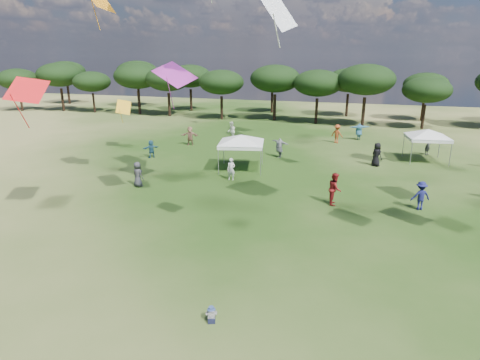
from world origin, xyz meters
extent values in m
cylinder|color=black|center=(-49.10, 43.01, 1.55)|extent=(0.35, 0.35, 3.09)
ellipsoid|color=black|center=(-49.10, 43.01, 4.95)|extent=(6.01, 6.01, 3.24)
cylinder|color=black|center=(-42.82, 45.10, 1.76)|extent=(0.40, 0.40, 3.51)
ellipsoid|color=black|center=(-42.82, 45.10, 5.62)|extent=(6.82, 6.82, 3.68)
cylinder|color=black|center=(-36.96, 45.10, 1.46)|extent=(0.33, 0.33, 2.92)
ellipsoid|color=black|center=(-36.96, 45.10, 4.67)|extent=(5.67, 5.67, 3.06)
cylinder|color=black|center=(-29.06, 45.29, 1.75)|extent=(0.40, 0.40, 3.49)
ellipsoid|color=black|center=(-29.06, 45.29, 5.59)|extent=(6.79, 6.79, 3.66)
cylinder|color=black|center=(-23.92, 45.02, 1.66)|extent=(0.38, 0.38, 3.32)
ellipsoid|color=black|center=(-23.92, 45.02, 5.31)|extent=(6.44, 6.44, 3.47)
cylinder|color=black|center=(-15.51, 44.30, 1.57)|extent=(0.36, 0.36, 3.14)
ellipsoid|color=black|center=(-15.51, 44.30, 5.03)|extent=(6.11, 6.11, 3.29)
cylinder|color=black|center=(-8.39, 45.81, 1.73)|extent=(0.40, 0.40, 3.46)
ellipsoid|color=black|center=(-8.39, 45.81, 5.54)|extent=(6.73, 6.73, 3.63)
cylinder|color=black|center=(-2.58, 44.63, 1.61)|extent=(0.37, 0.37, 3.21)
ellipsoid|color=black|center=(-2.58, 44.63, 5.14)|extent=(6.24, 6.24, 3.36)
cylinder|color=black|center=(3.26, 44.18, 1.78)|extent=(0.41, 0.41, 3.56)
ellipsoid|color=black|center=(3.26, 44.18, 5.69)|extent=(6.91, 6.91, 3.73)
cylinder|color=black|center=(10.19, 44.51, 1.44)|extent=(0.33, 0.33, 2.88)
ellipsoid|color=black|center=(10.19, 44.51, 4.61)|extent=(5.60, 5.60, 3.02)
cylinder|color=black|center=(-48.93, 53.79, 1.78)|extent=(0.41, 0.41, 3.56)
ellipsoid|color=black|center=(-48.93, 53.79, 5.70)|extent=(6.92, 6.92, 3.73)
cylinder|color=black|center=(-34.09, 53.56, 1.81)|extent=(0.41, 0.41, 3.62)
ellipsoid|color=black|center=(-34.09, 53.56, 5.80)|extent=(7.03, 7.03, 3.79)
cylinder|color=black|center=(-23.40, 51.57, 1.68)|extent=(0.39, 0.39, 3.37)
ellipsoid|color=black|center=(-23.40, 51.57, 5.39)|extent=(6.54, 6.54, 3.53)
cylinder|color=black|center=(-10.52, 53.31, 1.56)|extent=(0.36, 0.36, 3.11)
ellipsoid|color=black|center=(-10.52, 53.31, 4.98)|extent=(6.05, 6.05, 3.26)
cylinder|color=black|center=(0.83, 52.52, 1.60)|extent=(0.37, 0.37, 3.20)
ellipsoid|color=black|center=(0.83, 52.52, 5.12)|extent=(6.21, 6.21, 3.35)
cylinder|color=black|center=(10.82, 51.34, 1.50)|extent=(0.34, 0.34, 2.99)
ellipsoid|color=black|center=(10.82, 51.34, 4.79)|extent=(5.81, 5.81, 3.13)
cylinder|color=gray|center=(-6.42, 18.74, 1.02)|extent=(0.06, 0.06, 2.04)
cylinder|color=gray|center=(-3.37, 19.41, 1.02)|extent=(0.06, 0.06, 2.04)
cylinder|color=gray|center=(-7.09, 21.80, 1.02)|extent=(0.06, 0.06, 2.04)
cylinder|color=gray|center=(-4.04, 22.47, 1.02)|extent=(0.06, 0.06, 2.04)
cube|color=white|center=(-5.23, 20.61, 1.99)|extent=(3.92, 3.92, 0.25)
pyramid|color=white|center=(-5.23, 20.61, 2.72)|extent=(6.54, 6.54, 0.60)
cylinder|color=gray|center=(7.40, 25.98, 1.01)|extent=(0.06, 0.06, 2.02)
cylinder|color=gray|center=(10.33, 26.38, 1.01)|extent=(0.06, 0.06, 2.02)
cylinder|color=gray|center=(7.00, 28.91, 1.01)|extent=(0.06, 0.06, 2.02)
cylinder|color=gray|center=(9.93, 29.30, 1.01)|extent=(0.06, 0.06, 2.02)
cube|color=white|center=(8.66, 27.64, 1.97)|extent=(3.50, 3.50, 0.25)
pyramid|color=white|center=(8.66, 27.64, 2.70)|extent=(6.28, 6.28, 0.60)
cube|color=#161A33|center=(-0.55, 2.41, 0.09)|extent=(0.31, 0.31, 0.19)
cube|color=#161A33|center=(-0.69, 2.55, 0.05)|extent=(0.16, 0.24, 0.10)
cube|color=#161A33|center=(-0.53, 2.61, 0.05)|extent=(0.16, 0.24, 0.10)
cube|color=white|center=(-0.55, 2.41, 0.30)|extent=(0.27, 0.24, 0.24)
cylinder|color=white|center=(-0.71, 2.42, 0.30)|extent=(0.16, 0.24, 0.15)
cylinder|color=white|center=(-0.43, 2.53, 0.30)|extent=(0.16, 0.24, 0.15)
sphere|color=#E0B293|center=(-0.55, 2.41, 0.46)|extent=(0.16, 0.16, 0.16)
cone|color=#4560A2|center=(-0.55, 2.41, 0.50)|extent=(0.27, 0.27, 0.03)
cylinder|color=#4560A2|center=(-0.55, 2.41, 0.54)|extent=(0.18, 0.18, 0.07)
imported|color=white|center=(-5.08, 17.73, 0.79)|extent=(0.60, 0.41, 1.58)
imported|color=#996853|center=(-12.69, 27.52, 0.92)|extent=(1.77, 0.79, 1.85)
imported|color=#2A2C2F|center=(9.15, 30.17, 0.89)|extent=(0.69, 0.78, 1.79)
imported|color=silver|center=(-9.57, 30.99, 0.96)|extent=(1.07, 1.17, 1.93)
imported|color=#57575D|center=(-3.22, 25.17, 0.85)|extent=(2.00, 1.76, 1.71)
imported|color=maroon|center=(2.33, 14.95, 0.96)|extent=(0.80, 0.99, 1.92)
imported|color=#9E3F1A|center=(1.04, 32.88, 0.94)|extent=(1.39, 1.12, 1.88)
imported|color=#35343A|center=(-10.55, 14.38, 0.85)|extent=(0.96, 0.78, 1.70)
imported|color=black|center=(4.76, 24.79, 0.95)|extent=(1.08, 1.08, 1.89)
imported|color=#24546E|center=(3.08, 35.18, 0.88)|extent=(2.22, 1.41, 1.76)
imported|color=#25526F|center=(-13.75, 21.80, 0.78)|extent=(1.28, 1.40, 1.55)
imported|color=#171A52|center=(7.07, 15.52, 0.84)|extent=(1.24, 0.98, 1.68)
plane|color=#A72998|center=(-7.34, 14.14, 7.39)|extent=(2.84, 2.50, 1.65)
plane|color=red|center=(-11.83, 7.46, 6.90)|extent=(2.49, 2.58, 1.25)
plane|color=white|center=(0.57, 6.54, 9.86)|extent=(1.25, 1.17, 1.40)
plane|color=gold|center=(-17.39, 23.65, 4.00)|extent=(1.73, 1.95, 1.44)
plane|color=orange|center=(-11.33, 13.16, 11.44)|extent=(1.72, 2.26, 1.47)
camera|label=1|loc=(3.77, -8.07, 8.45)|focal=30.00mm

